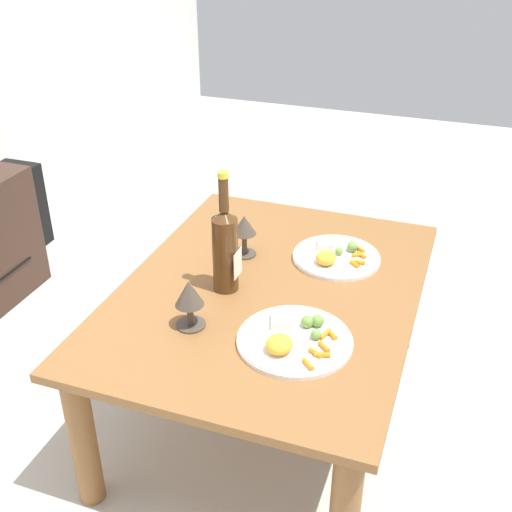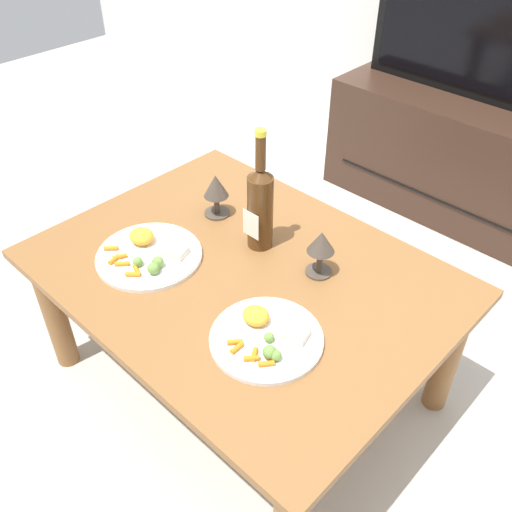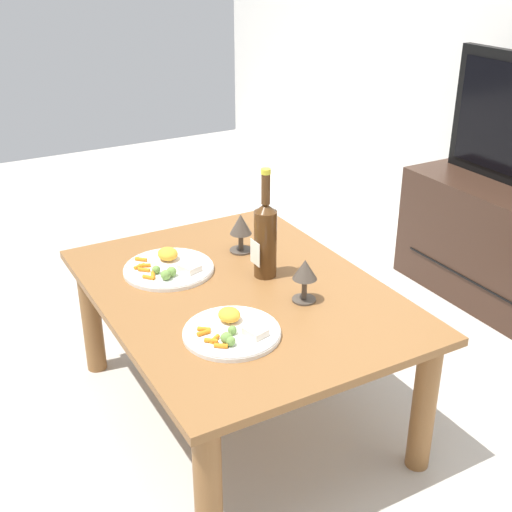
% 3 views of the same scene
% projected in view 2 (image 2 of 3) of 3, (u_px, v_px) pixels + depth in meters
% --- Properties ---
extents(ground_plane, '(6.40, 6.40, 0.00)m').
position_uv_depth(ground_plane, '(244.00, 379.00, 1.78)').
color(ground_plane, '#B7B2A8').
extents(dining_table, '(1.09, 0.82, 0.46)m').
position_uv_depth(dining_table, '(242.00, 291.00, 1.54)').
color(dining_table, brown).
rests_on(dining_table, ground_plane).
extents(tv_stand, '(1.03, 0.48, 0.51)m').
position_uv_depth(tv_stand, '(455.00, 152.00, 2.43)').
color(tv_stand, '#382319').
rests_on(tv_stand, ground_plane).
extents(tv_screen, '(0.93, 0.05, 0.52)m').
position_uv_depth(tv_screen, '(485.00, 30.00, 2.10)').
color(tv_screen, black).
rests_on(tv_screen, tv_stand).
extents(wine_bottle, '(0.07, 0.07, 0.35)m').
position_uv_depth(wine_bottle, '(260.00, 204.00, 1.50)').
color(wine_bottle, '#4C2D14').
rests_on(wine_bottle, dining_table).
extents(goblet_left, '(0.08, 0.08, 0.13)m').
position_uv_depth(goblet_left, '(216.00, 189.00, 1.64)').
color(goblet_left, '#473D33').
rests_on(goblet_left, dining_table).
extents(goblet_right, '(0.07, 0.07, 0.13)m').
position_uv_depth(goblet_right, '(321.00, 245.00, 1.43)').
color(goblet_right, '#473D33').
rests_on(goblet_right, dining_table).
extents(dinner_plate_left, '(0.29, 0.29, 0.05)m').
position_uv_depth(dinner_plate_left, '(149.00, 254.00, 1.53)').
color(dinner_plate_left, white).
rests_on(dinner_plate_left, dining_table).
extents(dinner_plate_right, '(0.27, 0.27, 0.05)m').
position_uv_depth(dinner_plate_right, '(266.00, 337.00, 1.29)').
color(dinner_plate_right, white).
rests_on(dinner_plate_right, dining_table).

